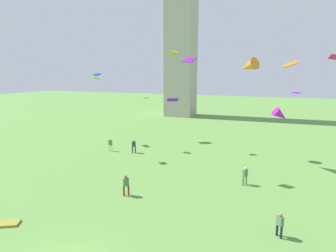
% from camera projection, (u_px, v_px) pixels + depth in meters
% --- Properties ---
extents(person_0, '(0.53, 0.50, 1.79)m').
position_uv_depth(person_0, '(134.00, 145.00, 35.35)').
color(person_0, '#2D3338').
rests_on(person_0, ground_plane).
extents(person_1, '(0.50, 0.52, 1.77)m').
position_uv_depth(person_1, '(245.00, 175.00, 25.15)').
color(person_1, '#51754C').
rests_on(person_1, ground_plane).
extents(person_2, '(0.55, 0.52, 1.85)m').
position_uv_depth(person_2, '(126.00, 184.00, 22.90)').
color(person_2, red).
rests_on(person_2, ground_plane).
extents(person_3, '(0.48, 0.50, 1.69)m').
position_uv_depth(person_3, '(280.00, 223.00, 17.05)').
color(person_3, '#1E2333').
rests_on(person_3, ground_plane).
extents(person_4, '(0.55, 0.28, 1.77)m').
position_uv_depth(person_4, '(110.00, 144.00, 36.17)').
color(person_4, silver).
rests_on(person_4, ground_plane).
extents(kite_flying_0, '(1.27, 1.18, 0.35)m').
position_uv_depth(kite_flying_0, '(97.00, 74.00, 32.04)').
color(kite_flying_0, '#0918B7').
extents(kite_flying_1, '(0.76, 0.98, 0.48)m').
position_uv_depth(kite_flying_1, '(334.00, 57.00, 22.42)').
color(kite_flying_1, '#B51766').
extents(kite_flying_2, '(2.40, 1.94, 1.96)m').
position_uv_depth(kite_flying_2, '(281.00, 115.00, 32.21)').
color(kite_flying_2, purple).
extents(kite_flying_3, '(2.07, 1.81, 0.60)m').
position_uv_depth(kite_flying_3, '(173.00, 100.00, 41.01)').
color(kite_flying_3, '#6A09BF').
extents(kite_flying_4, '(1.10, 0.91, 0.35)m').
position_uv_depth(kite_flying_4, '(146.00, 98.00, 36.00)').
color(kite_flying_4, '#75D620').
extents(kite_flying_5, '(1.62, 1.52, 0.51)m').
position_uv_depth(kite_flying_5, '(96.00, 79.00, 39.46)').
color(kite_flying_5, '#5BEA20').
extents(kite_flying_6, '(1.57, 1.38, 1.21)m').
position_uv_depth(kite_flying_6, '(173.00, 52.00, 35.43)').
color(kite_flying_6, gold).
extents(kite_flying_7, '(1.16, 0.99, 0.72)m').
position_uv_depth(kite_flying_7, '(291.00, 64.00, 23.95)').
color(kite_flying_7, '#BF6211').
extents(kite_flying_8, '(1.36, 1.04, 0.59)m').
position_uv_depth(kite_flying_8, '(189.00, 60.00, 25.71)').
color(kite_flying_8, purple).
extents(kite_flying_9, '(1.11, 1.35, 0.18)m').
position_uv_depth(kite_flying_9, '(296.00, 93.00, 32.98)').
color(kite_flying_9, '#850CEF').
extents(kite_flying_10, '(2.71, 2.55, 1.98)m').
position_uv_depth(kite_flying_10, '(248.00, 66.00, 30.04)').
color(kite_flying_10, orange).
extents(kite_bundle_0, '(1.54, 1.33, 0.16)m').
position_uv_depth(kite_bundle_0, '(9.00, 223.00, 18.62)').
color(kite_bundle_0, olive).
rests_on(kite_bundle_0, ground_plane).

